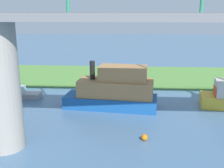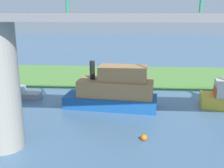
{
  "view_description": "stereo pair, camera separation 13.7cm",
  "coord_description": "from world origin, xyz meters",
  "px_view_note": "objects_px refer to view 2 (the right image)",
  "views": [
    {
      "loc": [
        -3.43,
        33.71,
        9.9
      ],
      "look_at": [
        -1.6,
        5.0,
        2.0
      ],
      "focal_mm": 43.84,
      "sensor_mm": 36.0,
      "label": 1
    },
    {
      "loc": [
        -3.57,
        33.7,
        9.9
      ],
      "look_at": [
        -1.6,
        5.0,
        2.0
      ],
      "focal_mm": 43.84,
      "sensor_mm": 36.0,
      "label": 2
    }
  ],
  "objects_px": {
    "motorboat_white": "(114,91)",
    "motorboat_red": "(22,94)",
    "mooring_post": "(118,79)",
    "person_on_bank": "(91,75)",
    "marker_buoy": "(144,137)"
  },
  "relations": [
    {
      "from": "person_on_bank",
      "to": "marker_buoy",
      "type": "height_order",
      "value": "person_on_bank"
    },
    {
      "from": "person_on_bank",
      "to": "marker_buoy",
      "type": "relative_size",
      "value": 2.78
    },
    {
      "from": "motorboat_white",
      "to": "marker_buoy",
      "type": "relative_size",
      "value": 19.51
    },
    {
      "from": "motorboat_white",
      "to": "motorboat_red",
      "type": "height_order",
      "value": "motorboat_white"
    },
    {
      "from": "motorboat_white",
      "to": "mooring_post",
      "type": "bearing_deg",
      "value": -90.34
    },
    {
      "from": "mooring_post",
      "to": "motorboat_white",
      "type": "distance_m",
      "value": 8.48
    },
    {
      "from": "mooring_post",
      "to": "motorboat_red",
      "type": "xyz_separation_m",
      "value": [
        10.86,
        5.95,
        -0.45
      ]
    },
    {
      "from": "motorboat_red",
      "to": "marker_buoy",
      "type": "xyz_separation_m",
      "value": [
        -13.62,
        9.75,
        -0.25
      ]
    },
    {
      "from": "motorboat_white",
      "to": "motorboat_red",
      "type": "bearing_deg",
      "value": -12.94
    },
    {
      "from": "marker_buoy",
      "to": "mooring_post",
      "type": "bearing_deg",
      "value": -80.01
    },
    {
      "from": "mooring_post",
      "to": "marker_buoy",
      "type": "distance_m",
      "value": 15.95
    },
    {
      "from": "person_on_bank",
      "to": "marker_buoy",
      "type": "xyz_separation_m",
      "value": [
        -6.5,
        16.81,
        -0.95
      ]
    },
    {
      "from": "marker_buoy",
      "to": "motorboat_white",
      "type": "bearing_deg",
      "value": -68.82
    },
    {
      "from": "motorboat_white",
      "to": "marker_buoy",
      "type": "height_order",
      "value": "motorboat_white"
    },
    {
      "from": "person_on_bank",
      "to": "marker_buoy",
      "type": "distance_m",
      "value": 18.05
    }
  ]
}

